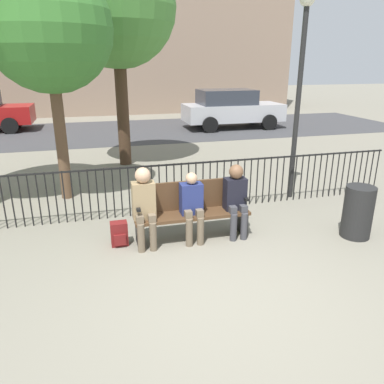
{
  "coord_description": "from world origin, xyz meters",
  "views": [
    {
      "loc": [
        -1.42,
        -3.65,
        2.7
      ],
      "look_at": [
        0.0,
        1.63,
        0.8
      ],
      "focal_mm": 35.0,
      "sensor_mm": 36.0,
      "label": 1
    }
  ],
  "objects_px": {
    "seated_person_1": "(192,204)",
    "lamp_post": "(301,70)",
    "parked_car_1": "(231,108)",
    "backpack": "(119,234)",
    "park_bench": "(191,208)",
    "tree_0": "(117,8)",
    "seated_person_2": "(236,196)",
    "trash_bin": "(358,212)",
    "seated_person_0": "(144,203)",
    "tree_2": "(48,29)"
  },
  "relations": [
    {
      "from": "seated_person_0",
      "to": "seated_person_1",
      "type": "xyz_separation_m",
      "value": [
        0.74,
        -0.01,
        -0.09
      ]
    },
    {
      "from": "lamp_post",
      "to": "trash_bin",
      "type": "height_order",
      "value": "lamp_post"
    },
    {
      "from": "park_bench",
      "to": "tree_0",
      "type": "xyz_separation_m",
      "value": [
        -0.57,
        4.96,
        3.47
      ]
    },
    {
      "from": "tree_2",
      "to": "lamp_post",
      "type": "bearing_deg",
      "value": -14.49
    },
    {
      "from": "park_bench",
      "to": "seated_person_0",
      "type": "xyz_separation_m",
      "value": [
        -0.75,
        -0.13,
        0.21
      ]
    },
    {
      "from": "seated_person_2",
      "to": "park_bench",
      "type": "bearing_deg",
      "value": 169.66
    },
    {
      "from": "seated_person_2",
      "to": "lamp_post",
      "type": "bearing_deg",
      "value": 38.74
    },
    {
      "from": "seated_person_0",
      "to": "tree_0",
      "type": "relative_size",
      "value": 0.23
    },
    {
      "from": "trash_bin",
      "to": "seated_person_1",
      "type": "bearing_deg",
      "value": 168.29
    },
    {
      "from": "tree_0",
      "to": "parked_car_1",
      "type": "height_order",
      "value": "tree_0"
    },
    {
      "from": "backpack",
      "to": "tree_2",
      "type": "xyz_separation_m",
      "value": [
        -0.89,
        2.5,
        3.09
      ]
    },
    {
      "from": "seated_person_1",
      "to": "tree_0",
      "type": "relative_size",
      "value": 0.2
    },
    {
      "from": "seated_person_2",
      "to": "backpack",
      "type": "bearing_deg",
      "value": 175.97
    },
    {
      "from": "seated_person_2",
      "to": "parked_car_1",
      "type": "relative_size",
      "value": 0.28
    },
    {
      "from": "parked_car_1",
      "to": "trash_bin",
      "type": "bearing_deg",
      "value": -99.69
    },
    {
      "from": "seated_person_1",
      "to": "seated_person_2",
      "type": "bearing_deg",
      "value": 0.38
    },
    {
      "from": "seated_person_1",
      "to": "lamp_post",
      "type": "height_order",
      "value": "lamp_post"
    },
    {
      "from": "tree_0",
      "to": "parked_car_1",
      "type": "distance_m",
      "value": 7.68
    },
    {
      "from": "seated_person_1",
      "to": "lamp_post",
      "type": "distance_m",
      "value": 3.52
    },
    {
      "from": "lamp_post",
      "to": "parked_car_1",
      "type": "distance_m",
      "value": 8.95
    },
    {
      "from": "tree_2",
      "to": "lamp_post",
      "type": "xyz_separation_m",
      "value": [
        4.56,
        -1.18,
        -0.71
      ]
    },
    {
      "from": "parked_car_1",
      "to": "trash_bin",
      "type": "xyz_separation_m",
      "value": [
        -1.81,
        -10.58,
        -0.42
      ]
    },
    {
      "from": "seated_person_1",
      "to": "parked_car_1",
      "type": "xyz_separation_m",
      "value": [
        4.42,
        10.04,
        0.22
      ]
    },
    {
      "from": "parked_car_1",
      "to": "backpack",
      "type": "bearing_deg",
      "value": -119.27
    },
    {
      "from": "seated_person_1",
      "to": "lamp_post",
      "type": "relative_size",
      "value": 0.29
    },
    {
      "from": "tree_0",
      "to": "parked_car_1",
      "type": "bearing_deg",
      "value": 44.77
    },
    {
      "from": "seated_person_2",
      "to": "trash_bin",
      "type": "distance_m",
      "value": 1.98
    },
    {
      "from": "backpack",
      "to": "tree_0",
      "type": "relative_size",
      "value": 0.07
    },
    {
      "from": "trash_bin",
      "to": "lamp_post",
      "type": "bearing_deg",
      "value": 92.19
    },
    {
      "from": "park_bench",
      "to": "parked_car_1",
      "type": "xyz_separation_m",
      "value": [
        4.41,
        9.91,
        0.35
      ]
    },
    {
      "from": "lamp_post",
      "to": "tree_0",
      "type": "bearing_deg",
      "value": 130.42
    },
    {
      "from": "seated_person_0",
      "to": "trash_bin",
      "type": "bearing_deg",
      "value": -9.3
    },
    {
      "from": "tree_2",
      "to": "parked_car_1",
      "type": "relative_size",
      "value": 1.07
    },
    {
      "from": "backpack",
      "to": "trash_bin",
      "type": "xyz_separation_m",
      "value": [
        3.75,
        -0.68,
        0.24
      ]
    },
    {
      "from": "seated_person_1",
      "to": "trash_bin",
      "type": "distance_m",
      "value": 2.68
    },
    {
      "from": "tree_0",
      "to": "lamp_post",
      "type": "height_order",
      "value": "tree_0"
    },
    {
      "from": "parked_car_1",
      "to": "trash_bin",
      "type": "relative_size",
      "value": 4.92
    },
    {
      "from": "park_bench",
      "to": "parked_car_1",
      "type": "height_order",
      "value": "parked_car_1"
    },
    {
      "from": "seated_person_2",
      "to": "lamp_post",
      "type": "distance_m",
      "value": 3.0
    },
    {
      "from": "parked_car_1",
      "to": "tree_0",
      "type": "bearing_deg",
      "value": -135.23
    },
    {
      "from": "seated_person_1",
      "to": "parked_car_1",
      "type": "height_order",
      "value": "parked_car_1"
    },
    {
      "from": "park_bench",
      "to": "seated_person_1",
      "type": "distance_m",
      "value": 0.19
    },
    {
      "from": "seated_person_0",
      "to": "tree_0",
      "type": "xyz_separation_m",
      "value": [
        0.18,
        5.09,
        3.26
      ]
    },
    {
      "from": "parked_car_1",
      "to": "trash_bin",
      "type": "distance_m",
      "value": 10.74
    },
    {
      "from": "tree_2",
      "to": "tree_0",
      "type": "bearing_deg",
      "value": 59.38
    },
    {
      "from": "seated_person_2",
      "to": "trash_bin",
      "type": "xyz_separation_m",
      "value": [
        1.89,
        -0.55,
        -0.25
      ]
    },
    {
      "from": "tree_0",
      "to": "tree_2",
      "type": "relative_size",
      "value": 1.22
    },
    {
      "from": "seated_person_1",
      "to": "trash_bin",
      "type": "xyz_separation_m",
      "value": [
        2.61,
        -0.54,
        -0.2
      ]
    },
    {
      "from": "park_bench",
      "to": "backpack",
      "type": "relative_size",
      "value": 4.8
    },
    {
      "from": "backpack",
      "to": "seated_person_0",
      "type": "bearing_deg",
      "value": -18.14
    }
  ]
}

